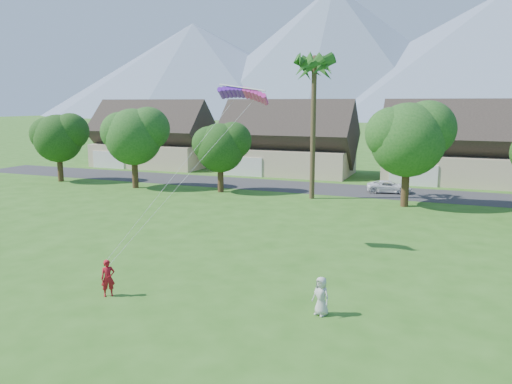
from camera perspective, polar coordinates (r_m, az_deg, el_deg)
The scene contains 10 objects.
ground at distance 18.86m, azimuth -11.80°, elevation -16.58°, with size 500.00×500.00×0.00m, color #2D6019.
street at distance 49.58m, azimuth 10.31°, elevation 0.23°, with size 90.00×7.00×0.01m, color #2D2D30.
kite_flyer at distance 23.17m, azimuth -16.57°, elevation -9.41°, with size 0.60×0.39×1.65m, color #A3121D.
watcher at distance 20.53m, azimuth 7.45°, elevation -11.72°, with size 0.78×0.51×1.59m, color #BABAB5.
parked_car at distance 48.88m, azimuth 14.96°, elevation 0.58°, with size 1.90×4.12×1.14m, color white.
mountain_ridge at distance 274.71m, azimuth 22.49°, elevation 13.73°, with size 540.00×240.00×70.00m.
houses_row at distance 57.85m, azimuth 12.69°, elevation 4.99°, with size 72.75×8.19×8.86m.
tree_row at distance 43.33m, azimuth 7.41°, elevation 5.41°, with size 62.27×6.67×8.45m.
fan_palm at distance 44.10m, azimuth 6.70°, elevation 14.50°, with size 3.00×3.00×13.80m.
parafoil_kite at distance 28.29m, azimuth -1.38°, elevation 11.31°, with size 2.85×1.16×0.50m.
Camera 1 is at (9.52, -13.93, 8.42)m, focal length 35.00 mm.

